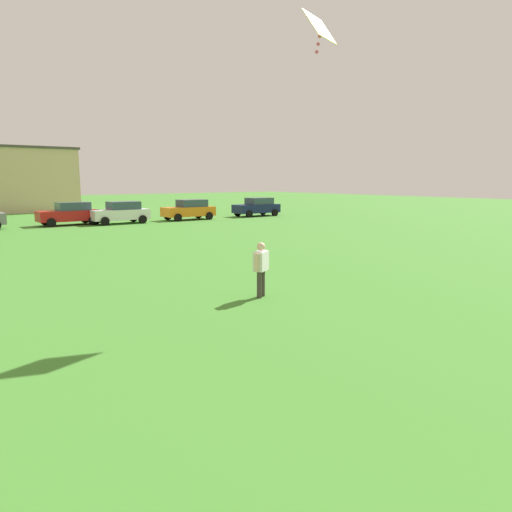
{
  "coord_description": "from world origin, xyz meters",
  "views": [
    {
      "loc": [
        -3.97,
        3.98,
        3.33
      ],
      "look_at": [
        1.66,
        11.5,
        1.82
      ],
      "focal_mm": 33.52,
      "sensor_mm": 36.0,
      "label": 1
    }
  ],
  "objects": [
    {
      "name": "house_right",
      "position": [
        7.33,
        58.77,
        3.33
      ],
      "size": [
        8.85,
        6.61,
        6.63
      ],
      "color": "beige",
      "rests_on": "ground"
    },
    {
      "name": "parked_car_navy_6",
      "position": [
        22.48,
        39.18,
        0.86
      ],
      "size": [
        4.3,
        2.02,
        1.68
      ],
      "rotation": [
        0.0,
        0.0,
        3.14
      ],
      "color": "#141E4C",
      "rests_on": "ground"
    },
    {
      "name": "kite",
      "position": [
        6.16,
        14.49,
        7.58
      ],
      "size": [
        1.35,
        0.95,
        1.13
      ],
      "color": "yellow"
    },
    {
      "name": "parked_car_red_3",
      "position": [
        6.13,
        40.45,
        0.86
      ],
      "size": [
        4.3,
        2.02,
        1.68
      ],
      "rotation": [
        0.0,
        0.0,
        3.14
      ],
      "color": "red",
      "rests_on": "ground"
    },
    {
      "name": "parked_car_orange_5",
      "position": [
        15.49,
        39.29,
        0.86
      ],
      "size": [
        4.3,
        2.02,
        1.68
      ],
      "rotation": [
        0.0,
        0.0,
        3.14
      ],
      "color": "orange",
      "rests_on": "ground"
    },
    {
      "name": "ground_plane",
      "position": [
        0.0,
        30.0,
        0.0
      ],
      "size": [
        160.0,
        160.0,
        0.0
      ],
      "primitive_type": "plane",
      "color": "#42842D"
    },
    {
      "name": "adult_bystander",
      "position": [
        4.13,
        14.57,
        0.94
      ],
      "size": [
        0.67,
        0.51,
        1.58
      ],
      "rotation": [
        0.0,
        0.0,
        3.66
      ],
      "color": "#3F3833",
      "rests_on": "ground"
    },
    {
      "name": "parked_car_white_4",
      "position": [
        9.57,
        39.32,
        0.86
      ],
      "size": [
        4.3,
        2.02,
        1.68
      ],
      "rotation": [
        0.0,
        0.0,
        3.14
      ],
      "color": "white",
      "rests_on": "ground"
    }
  ]
}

